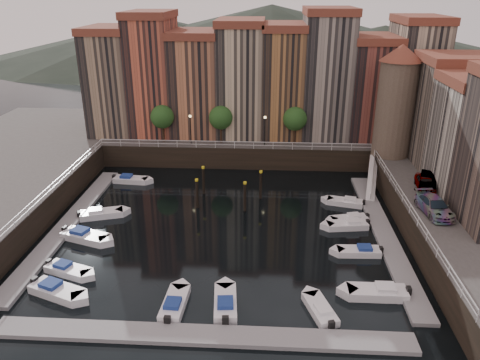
# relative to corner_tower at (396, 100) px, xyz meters

# --- Properties ---
(ground) EXTENTS (200.00, 200.00, 0.00)m
(ground) POSITION_rel_corner_tower_xyz_m (-20.00, -14.50, -10.19)
(ground) COLOR black
(ground) RESTS_ON ground
(quay_far) EXTENTS (80.00, 20.00, 3.00)m
(quay_far) POSITION_rel_corner_tower_xyz_m (-20.00, 11.50, -8.69)
(quay_far) COLOR black
(quay_far) RESTS_ON ground
(dock_left) EXTENTS (2.00, 28.00, 0.35)m
(dock_left) POSITION_rel_corner_tower_xyz_m (-36.20, -15.50, -10.02)
(dock_left) COLOR gray
(dock_left) RESTS_ON ground
(dock_right) EXTENTS (2.00, 28.00, 0.35)m
(dock_right) POSITION_rel_corner_tower_xyz_m (-3.80, -15.50, -10.02)
(dock_right) COLOR gray
(dock_right) RESTS_ON ground
(dock_near) EXTENTS (30.00, 2.00, 0.35)m
(dock_near) POSITION_rel_corner_tower_xyz_m (-20.00, -31.50, -10.02)
(dock_near) COLOR gray
(dock_near) RESTS_ON ground
(mountains) EXTENTS (145.00, 100.00, 18.00)m
(mountains) POSITION_rel_corner_tower_xyz_m (-18.28, 95.50, -2.28)
(mountains) COLOR #2D382D
(mountains) RESTS_ON ground
(far_terrace) EXTENTS (48.70, 10.30, 17.50)m
(far_terrace) POSITION_rel_corner_tower_xyz_m (-16.69, 9.00, 0.76)
(far_terrace) COLOR #957A5F
(far_terrace) RESTS_ON quay_far
(corner_tower) EXTENTS (5.20, 5.20, 13.80)m
(corner_tower) POSITION_rel_corner_tower_xyz_m (0.00, 0.00, 0.00)
(corner_tower) COLOR #6B5B4C
(corner_tower) RESTS_ON quay_right
(promenade_trees) EXTENTS (21.20, 3.20, 5.20)m
(promenade_trees) POSITION_rel_corner_tower_xyz_m (-21.33, 3.70, -3.61)
(promenade_trees) COLOR black
(promenade_trees) RESTS_ON quay_far
(street_lamps) EXTENTS (10.36, 0.36, 4.18)m
(street_lamps) POSITION_rel_corner_tower_xyz_m (-21.00, 2.70, -4.30)
(street_lamps) COLOR black
(street_lamps) RESTS_ON quay_far
(railings) EXTENTS (36.08, 34.04, 0.52)m
(railings) POSITION_rel_corner_tower_xyz_m (-20.00, -9.62, -6.41)
(railings) COLOR white
(railings) RESTS_ON ground
(gangway) EXTENTS (2.78, 8.32, 3.73)m
(gangway) POSITION_rel_corner_tower_xyz_m (-2.90, -4.50, -8.28)
(gangway) COLOR white
(gangway) RESTS_ON ground
(mooring_pilings) EXTENTS (7.37, 4.74, 3.78)m
(mooring_pilings) POSITION_rel_corner_tower_xyz_m (-20.17, -9.04, -8.54)
(mooring_pilings) COLOR black
(mooring_pilings) RESTS_ON ground
(boat_left_0) EXTENTS (5.03, 3.38, 1.14)m
(boat_left_0) POSITION_rel_corner_tower_xyz_m (-32.37, -27.24, -9.81)
(boat_left_0) COLOR white
(boat_left_0) RESTS_ON ground
(boat_left_1) EXTENTS (4.44, 2.87, 1.00)m
(boat_left_1) POSITION_rel_corner_tower_xyz_m (-32.69, -24.20, -9.86)
(boat_left_1) COLOR white
(boat_left_1) RESTS_ON ground
(boat_left_2) EXTENTS (5.21, 3.30, 1.17)m
(boat_left_2) POSITION_rel_corner_tower_xyz_m (-33.33, -18.43, -9.80)
(boat_left_2) COLOR white
(boat_left_2) RESTS_ON ground
(boat_left_3) EXTENTS (4.84, 3.01, 1.09)m
(boat_left_3) POSITION_rel_corner_tower_xyz_m (-33.42, -13.49, -9.83)
(boat_left_3) COLOR white
(boat_left_3) RESTS_ON ground
(boat_left_4) EXTENTS (4.61, 1.99, 1.04)m
(boat_left_4) POSITION_rel_corner_tower_xyz_m (-32.92, -3.77, -9.84)
(boat_left_4) COLOR white
(boat_left_4) RESTS_ON ground
(boat_right_0) EXTENTS (4.99, 1.83, 1.15)m
(boat_right_0) POSITION_rel_corner_tower_xyz_m (-6.51, -25.95, -9.81)
(boat_right_0) COLOR white
(boat_right_0) RESTS_ON ground
(boat_right_1) EXTENTS (4.22, 1.67, 0.96)m
(boat_right_1) POSITION_rel_corner_tower_xyz_m (-6.89, -19.59, -9.87)
(boat_right_1) COLOR white
(boat_right_1) RESTS_ON ground
(boat_right_2) EXTENTS (4.48, 2.15, 1.01)m
(boat_right_2) POSITION_rel_corner_tower_xyz_m (-7.16, -14.45, -9.85)
(boat_right_2) COLOR white
(boat_right_2) RESTS_ON ground
(boat_right_3) EXTENTS (4.20, 2.36, 0.94)m
(boat_right_3) POSITION_rel_corner_tower_xyz_m (-6.76, -13.09, -9.88)
(boat_right_3) COLOR white
(boat_right_3) RESTS_ON ground
(boat_right_4) EXTENTS (4.34, 2.47, 0.97)m
(boat_right_4) POSITION_rel_corner_tower_xyz_m (-6.56, -8.86, -9.87)
(boat_right_4) COLOR white
(boat_right_4) RESTS_ON ground
(boat_near_1) EXTENTS (1.84, 4.59, 1.05)m
(boat_near_1) POSITION_rel_corner_tower_xyz_m (-22.55, -28.37, -9.84)
(boat_near_1) COLOR white
(boat_near_1) RESTS_ON ground
(boat_near_2) EXTENTS (2.12, 4.80, 1.09)m
(boat_near_2) POSITION_rel_corner_tower_xyz_m (-18.62, -28.09, -9.83)
(boat_near_2) COLOR white
(boat_near_2) RESTS_ON ground
(boat_near_3) EXTENTS (2.64, 4.29, 0.96)m
(boat_near_3) POSITION_rel_corner_tower_xyz_m (-11.36, -28.35, -9.87)
(boat_near_3) COLOR white
(boat_near_3) RESTS_ON ground
(car_a) EXTENTS (2.13, 4.38, 1.44)m
(car_a) POSITION_rel_corner_tower_xyz_m (1.13, -10.98, -6.47)
(car_a) COLOR gray
(car_a) RESTS_ON quay_right
(car_b) EXTENTS (3.19, 5.07, 1.58)m
(car_b) POSITION_rel_corner_tower_xyz_m (1.60, -10.48, -6.41)
(car_b) COLOR gray
(car_b) RESTS_ON quay_right
(car_c) EXTENTS (2.89, 5.60, 1.55)m
(car_c) POSITION_rel_corner_tower_xyz_m (0.21, -16.86, -6.42)
(car_c) COLOR gray
(car_c) RESTS_ON quay_right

